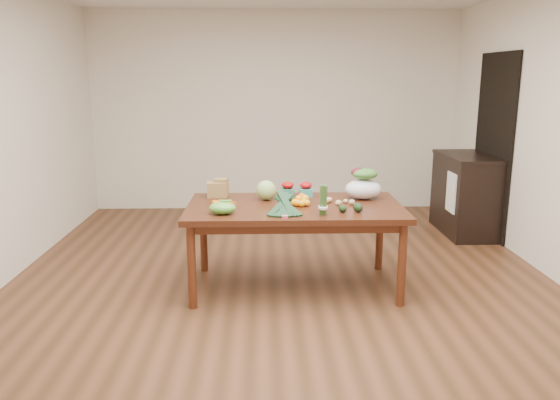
{
  "coord_description": "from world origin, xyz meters",
  "views": [
    {
      "loc": [
        -0.17,
        -4.57,
        1.85
      ],
      "look_at": [
        -0.02,
        0.0,
        0.8
      ],
      "focal_mm": 35.0,
      "sensor_mm": 36.0,
      "label": 1
    }
  ],
  "objects_px": {
    "cabinet": "(465,194)",
    "asparagus_bundle": "(323,200)",
    "dining_table": "(294,246)",
    "mandarin_cluster": "(299,200)",
    "kale_bunch": "(284,205)",
    "salad_bag": "(363,185)",
    "paper_bag": "(217,188)",
    "cabbage": "(266,190)"
  },
  "relations": [
    {
      "from": "cabbage",
      "to": "salad_bag",
      "type": "bearing_deg",
      "value": 0.79
    },
    {
      "from": "dining_table",
      "to": "asparagus_bundle",
      "type": "relative_size",
      "value": 7.41
    },
    {
      "from": "cabbage",
      "to": "asparagus_bundle",
      "type": "bearing_deg",
      "value": -51.23
    },
    {
      "from": "paper_bag",
      "to": "salad_bag",
      "type": "height_order",
      "value": "salad_bag"
    },
    {
      "from": "paper_bag",
      "to": "mandarin_cluster",
      "type": "relative_size",
      "value": 1.31
    },
    {
      "from": "dining_table",
      "to": "cabbage",
      "type": "height_order",
      "value": "cabbage"
    },
    {
      "from": "paper_bag",
      "to": "kale_bunch",
      "type": "height_order",
      "value": "paper_bag"
    },
    {
      "from": "kale_bunch",
      "to": "asparagus_bundle",
      "type": "distance_m",
      "value": 0.31
    },
    {
      "from": "asparagus_bundle",
      "to": "salad_bag",
      "type": "relative_size",
      "value": 0.76
    },
    {
      "from": "dining_table",
      "to": "asparagus_bundle",
      "type": "height_order",
      "value": "asparagus_bundle"
    },
    {
      "from": "cabinet",
      "to": "asparagus_bundle",
      "type": "height_order",
      "value": "asparagus_bundle"
    },
    {
      "from": "mandarin_cluster",
      "to": "salad_bag",
      "type": "bearing_deg",
      "value": 21.53
    },
    {
      "from": "cabinet",
      "to": "salad_bag",
      "type": "bearing_deg",
      "value": -135.95
    },
    {
      "from": "dining_table",
      "to": "cabinet",
      "type": "relative_size",
      "value": 1.82
    },
    {
      "from": "kale_bunch",
      "to": "salad_bag",
      "type": "height_order",
      "value": "salad_bag"
    },
    {
      "from": "dining_table",
      "to": "paper_bag",
      "type": "xyz_separation_m",
      "value": [
        -0.7,
        0.35,
        0.46
      ]
    },
    {
      "from": "cabinet",
      "to": "cabbage",
      "type": "distance_m",
      "value": 2.79
    },
    {
      "from": "paper_bag",
      "to": "salad_bag",
      "type": "distance_m",
      "value": 1.34
    },
    {
      "from": "dining_table",
      "to": "mandarin_cluster",
      "type": "bearing_deg",
      "value": -29.49
    },
    {
      "from": "mandarin_cluster",
      "to": "kale_bunch",
      "type": "height_order",
      "value": "kale_bunch"
    },
    {
      "from": "cabinet",
      "to": "mandarin_cluster",
      "type": "height_order",
      "value": "cabinet"
    },
    {
      "from": "dining_table",
      "to": "kale_bunch",
      "type": "height_order",
      "value": "kale_bunch"
    },
    {
      "from": "kale_bunch",
      "to": "cabbage",
      "type": "bearing_deg",
      "value": 105.24
    },
    {
      "from": "dining_table",
      "to": "mandarin_cluster",
      "type": "xyz_separation_m",
      "value": [
        0.03,
        -0.02,
        0.42
      ]
    },
    {
      "from": "dining_table",
      "to": "paper_bag",
      "type": "distance_m",
      "value": 0.91
    },
    {
      "from": "kale_bunch",
      "to": "cabinet",
      "type": "bearing_deg",
      "value": 41.97
    },
    {
      "from": "cabinet",
      "to": "salad_bag",
      "type": "relative_size",
      "value": 3.12
    },
    {
      "from": "cabinet",
      "to": "asparagus_bundle",
      "type": "relative_size",
      "value": 4.08
    },
    {
      "from": "dining_table",
      "to": "mandarin_cluster",
      "type": "relative_size",
      "value": 10.3
    },
    {
      "from": "dining_table",
      "to": "salad_bag",
      "type": "bearing_deg",
      "value": 19.27
    },
    {
      "from": "mandarin_cluster",
      "to": "kale_bunch",
      "type": "bearing_deg",
      "value": -113.45
    },
    {
      "from": "kale_bunch",
      "to": "asparagus_bundle",
      "type": "bearing_deg",
      "value": -5.18
    },
    {
      "from": "paper_bag",
      "to": "cabbage",
      "type": "relative_size",
      "value": 1.33
    },
    {
      "from": "asparagus_bundle",
      "to": "salad_bag",
      "type": "distance_m",
      "value": 0.72
    },
    {
      "from": "mandarin_cluster",
      "to": "asparagus_bundle",
      "type": "height_order",
      "value": "asparagus_bundle"
    },
    {
      "from": "cabinet",
      "to": "paper_bag",
      "type": "relative_size",
      "value": 4.33
    },
    {
      "from": "dining_table",
      "to": "salad_bag",
      "type": "distance_m",
      "value": 0.84
    },
    {
      "from": "dining_table",
      "to": "mandarin_cluster",
      "type": "distance_m",
      "value": 0.42
    },
    {
      "from": "dining_table",
      "to": "cabbage",
      "type": "distance_m",
      "value": 0.56
    },
    {
      "from": "cabinet",
      "to": "asparagus_bundle",
      "type": "xyz_separation_m",
      "value": [
        -1.91,
        -2.01,
        0.4
      ]
    },
    {
      "from": "mandarin_cluster",
      "to": "salad_bag",
      "type": "distance_m",
      "value": 0.65
    },
    {
      "from": "kale_bunch",
      "to": "dining_table",
      "type": "bearing_deg",
      "value": 72.87
    }
  ]
}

